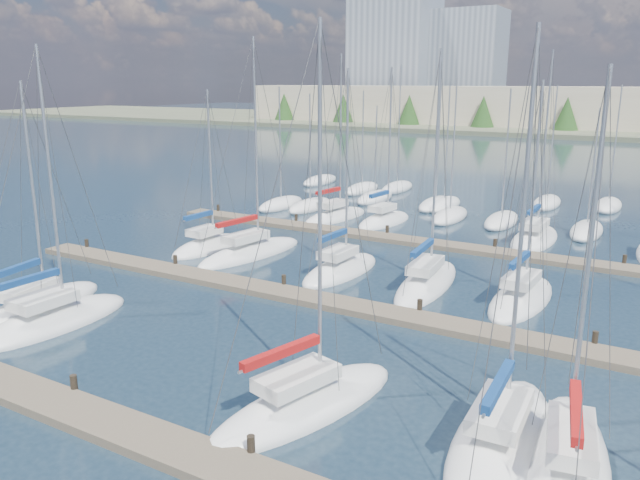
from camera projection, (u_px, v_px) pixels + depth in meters
The scene contains 19 objects.
ground at pixel (528, 186), 68.88m from camera, with size 400.00×400.00×0.00m, color #213342.
dock_near at pixel (135, 434), 20.21m from camera, with size 44.00×1.93×1.10m.
dock_mid at pixel (340, 304), 31.95m from camera, with size 44.00×1.93×1.10m.
dock_far at pixel (434, 244), 43.69m from camera, with size 44.00×1.93×1.10m.
sailboat_h at pixel (208, 247), 42.96m from camera, with size 2.81×6.74×11.48m.
sailboat_c at pixel (53, 321), 29.69m from camera, with size 3.30×8.24×13.57m.
sailboat_e at pixel (501, 438), 19.94m from camera, with size 3.04×8.67×13.60m.
sailboat_k at pixel (427, 283), 35.19m from camera, with size 3.12×9.18×13.66m.
sailboat_i at pixel (251, 252), 41.44m from camera, with size 3.90×9.35×14.70m.
sailboat_f at pixel (568, 464), 18.58m from camera, with size 3.79×8.95×12.45m.
sailboat_l at pixel (521, 298), 32.75m from camera, with size 2.93×8.00×12.08m.
sailboat_j at pixel (341, 270), 37.65m from camera, with size 2.96×7.59×12.72m.
sailboat_o at pixel (384, 221), 50.78m from camera, with size 3.22×7.08×13.05m.
sailboat_d at pixel (306, 404), 22.01m from camera, with size 4.85×8.94×13.93m.
sailboat_b at pixel (35, 309), 31.27m from camera, with size 4.17×9.04×12.03m.
sailboat_p at pixel (534, 239), 45.06m from camera, with size 2.90×8.36×14.06m.
sailboat_n at pixel (335, 217), 52.30m from camera, with size 3.52×8.06×14.10m.
distant_boats at pixel (441, 204), 57.30m from camera, with size 36.93×20.75×13.30m.
shoreline at pixel (556, 97), 148.75m from camera, with size 400.00×60.00×38.00m.
Camera 1 is at (14.22, -10.58, 11.27)m, focal length 35.00 mm.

